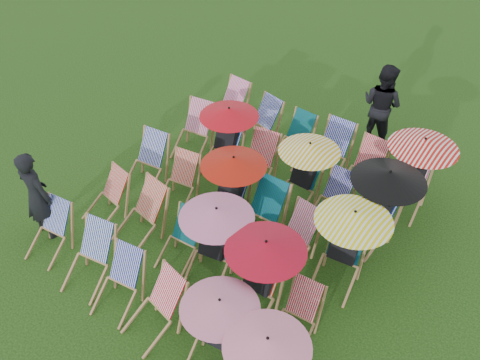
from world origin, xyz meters
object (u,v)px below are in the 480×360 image
Objects in this scene: deckchair_0 at (48,231)px; deckchair_29 at (412,172)px; person_left at (37,195)px; person_rear at (382,105)px.

deckchair_0 is 6.20m from deckchair_29.
deckchair_29 reaches higher than deckchair_0.
person_left is 6.70m from person_rear.
person_left is at bearing -141.37° from deckchair_29.
deckchair_29 is at bearing 141.57° from person_rear.
person_rear is at bearing -121.54° from person_left.
person_rear is (-1.32, 1.46, 0.14)m from deckchair_29.
person_left reaches higher than deckchair_0.
deckchair_29 is at bearing 39.42° from deckchair_0.
deckchair_0 is at bearing 74.41° from person_rear.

